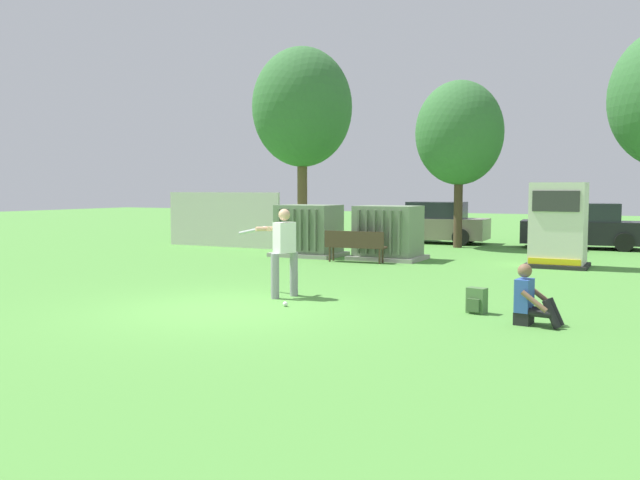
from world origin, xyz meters
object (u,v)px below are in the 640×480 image
object	(u,v)px
transformer_mid_west	(388,233)
park_bench	(355,244)
batter	(283,248)
sports_ball	(285,304)
transformer_west	(309,231)
seated_spectator	(531,301)
backpack	(476,301)
parked_car_leftmost	(434,224)
generator_enclosure	(558,225)
parked_car_left_of_center	(584,227)

from	to	relation	value
transformer_mid_west	park_bench	bearing A→B (deg)	-113.37
transformer_mid_west	park_bench	xyz separation A→B (m)	(-0.53, -1.23, -0.25)
batter	sports_ball	world-z (taller)	batter
transformer_west	sports_ball	xyz separation A→B (m)	(3.93, -8.19, -0.74)
batter	seated_spectator	distance (m)	4.89
batter	seated_spectator	xyz separation A→B (m)	(4.82, -0.54, -0.60)
backpack	seated_spectator	bearing A→B (deg)	-30.41
park_bench	transformer_west	bearing A→B (deg)	153.12
transformer_west	parked_car_leftmost	xyz separation A→B (m)	(1.97, 6.72, -0.04)
generator_enclosure	parked_car_left_of_center	world-z (taller)	generator_enclosure
transformer_mid_west	parked_car_leftmost	size ratio (longest dim) A/B	0.49
transformer_mid_west	generator_enclosure	world-z (taller)	generator_enclosure
sports_ball	parked_car_leftmost	distance (m)	15.06
generator_enclosure	transformer_mid_west	bearing A→B (deg)	-175.98
backpack	parked_car_leftmost	world-z (taller)	parked_car_leftmost
transformer_mid_west	batter	xyz separation A→B (m)	(0.72, -7.46, 0.19)
transformer_west	batter	size ratio (longest dim) A/B	1.21
seated_spectator	parked_car_left_of_center	world-z (taller)	parked_car_left_of_center
transformer_west	seated_spectator	world-z (taller)	transformer_west
transformer_mid_west	parked_car_left_of_center	size ratio (longest dim) A/B	0.48
generator_enclosure	park_bench	xyz separation A→B (m)	(-5.35, -1.57, -0.60)
sports_ball	backpack	bearing A→B (deg)	16.21
parked_car_leftmost	backpack	bearing A→B (deg)	-69.56
transformer_mid_west	sports_ball	distance (m)	8.50
parked_car_leftmost	generator_enclosure	bearing A→B (deg)	-48.62
transformer_mid_west	backpack	world-z (taller)	transformer_mid_west
transformer_mid_west	backpack	xyz separation A→B (m)	(4.55, -7.42, -0.57)
park_bench	seated_spectator	world-z (taller)	seated_spectator
sports_ball	backpack	size ratio (longest dim) A/B	0.20
transformer_mid_west	parked_car_leftmost	world-z (taller)	same
transformer_mid_west	seated_spectator	bearing A→B (deg)	-55.27
sports_ball	park_bench	bearing A→B (deg)	104.49
generator_enclosure	park_bench	size ratio (longest dim) A/B	1.26
sports_ball	backpack	xyz separation A→B (m)	(3.24, 0.94, 0.17)
transformer_mid_west	batter	size ratio (longest dim) A/B	1.21
transformer_mid_west	transformer_west	bearing A→B (deg)	-176.25
sports_ball	parked_car_leftmost	size ratio (longest dim) A/B	0.02
generator_enclosure	batter	bearing A→B (deg)	-117.71
transformer_west	transformer_mid_west	xyz separation A→B (m)	(2.63, 0.17, 0.00)
seated_spectator	backpack	bearing A→B (deg)	149.59
park_bench	parked_car_left_of_center	size ratio (longest dim) A/B	0.42
park_bench	batter	distance (m)	6.37
seated_spectator	backpack	distance (m)	1.16
generator_enclosure	batter	world-z (taller)	generator_enclosure
parked_car_left_of_center	transformer_west	bearing A→B (deg)	-137.50
transformer_west	parked_car_leftmost	world-z (taller)	same
batter	sports_ball	xyz separation A→B (m)	(0.58, -0.90, -0.93)
seated_spectator	transformer_west	bearing A→B (deg)	136.22
transformer_west	generator_enclosure	world-z (taller)	generator_enclosure
generator_enclosure	parked_car_leftmost	bearing A→B (deg)	131.38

